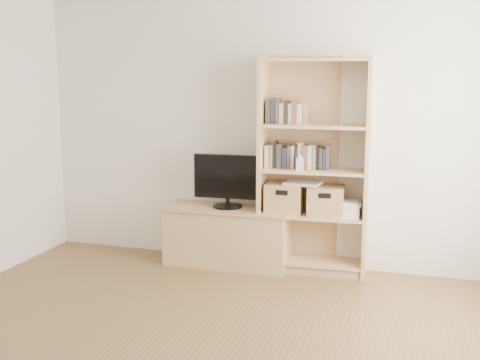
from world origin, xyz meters
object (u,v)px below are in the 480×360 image
at_px(tv_stand, 228,237).
at_px(television, 227,181).
at_px(basket_right, 326,201).
at_px(baby_monitor, 300,164).
at_px(laptop, 303,183).
at_px(basket_left, 284,198).
at_px(bookshelf, 314,167).

distance_m(tv_stand, television, 0.54).
xyz_separation_m(tv_stand, basket_right, (0.92, 0.05, 0.41)).
xyz_separation_m(television, baby_monitor, (0.70, -0.07, 0.20)).
xyz_separation_m(tv_stand, television, (0.00, 0.00, 0.54)).
relative_size(television, baby_monitor, 5.63).
bearing_deg(laptop, basket_left, -174.13).
distance_m(television, basket_right, 0.93).
xyz_separation_m(tv_stand, baby_monitor, (0.70, -0.07, 0.75)).
height_order(tv_stand, basket_left, basket_left).
distance_m(basket_left, basket_right, 0.38).
bearing_deg(baby_monitor, television, 173.88).
distance_m(bookshelf, laptop, 0.18).
xyz_separation_m(bookshelf, basket_left, (-0.26, -0.02, -0.30)).
relative_size(tv_stand, baby_monitor, 10.29).
distance_m(television, baby_monitor, 0.73).
relative_size(tv_stand, television, 1.83).
height_order(basket_left, basket_right, basket_left).
bearing_deg(television, bookshelf, 0.14).
distance_m(basket_left, laptop, 0.23).
bearing_deg(basket_right, tv_stand, 178.93).
distance_m(tv_stand, baby_monitor, 1.02).
bearing_deg(television, basket_left, -0.46).
bearing_deg(basket_left, basket_right, 0.39).
height_order(television, baby_monitor, baby_monitor).
bearing_deg(baby_monitor, laptop, 82.07).
xyz_separation_m(baby_monitor, basket_right, (0.22, 0.12, -0.34)).
bearing_deg(tv_stand, basket_right, 1.78).
height_order(television, laptop, television).
relative_size(tv_stand, laptop, 3.69).
height_order(tv_stand, laptop, laptop).
height_order(baby_monitor, basket_right, baby_monitor).
xyz_separation_m(tv_stand, laptop, (0.71, 0.02, 0.56)).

